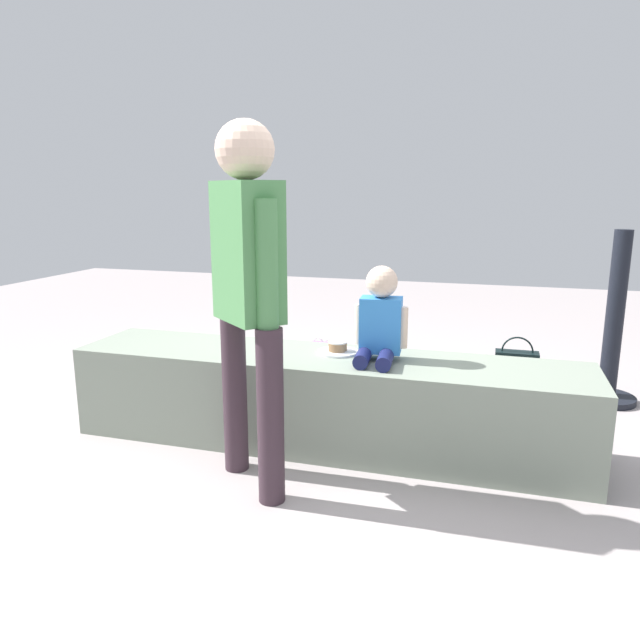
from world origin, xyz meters
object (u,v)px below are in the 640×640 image
(cake_box_white, at_px, (333,401))
(handbag_black_leather, at_px, (516,367))
(adult_standing, at_px, (248,275))
(water_bottle_far_side, at_px, (233,382))
(handbag_brown_canvas, at_px, (522,392))
(cake_plate, at_px, (338,349))
(water_bottle_near_gift, at_px, (283,361))
(gift_bag, at_px, (324,361))
(child_seated, at_px, (380,319))
(party_cup_red, at_px, (264,375))

(cake_box_white, height_order, handbag_black_leather, handbag_black_leather)
(adult_standing, distance_m, water_bottle_far_side, 1.53)
(adult_standing, relative_size, handbag_brown_canvas, 5.24)
(cake_plate, relative_size, handbag_black_leather, 0.66)
(water_bottle_near_gift, height_order, water_bottle_far_side, water_bottle_near_gift)
(water_bottle_far_side, xyz_separation_m, handbag_black_leather, (1.82, 0.80, 0.03))
(adult_standing, xyz_separation_m, handbag_black_leather, (1.22, 1.89, -0.86))
(water_bottle_far_side, height_order, handbag_brown_canvas, handbag_brown_canvas)
(gift_bag, distance_m, handbag_brown_canvas, 1.38)
(child_seated, relative_size, handbag_brown_canvas, 1.56)
(child_seated, relative_size, water_bottle_far_side, 2.37)
(water_bottle_near_gift, distance_m, handbag_brown_canvas, 1.69)
(cake_box_white, bearing_deg, water_bottle_far_side, 175.44)
(water_bottle_near_gift, bearing_deg, gift_bag, 3.31)
(adult_standing, bearing_deg, gift_bag, 94.30)
(child_seated, height_order, handbag_black_leather, child_seated)
(party_cup_red, height_order, cake_box_white, cake_box_white)
(party_cup_red, height_order, handbag_black_leather, handbag_black_leather)
(handbag_black_leather, bearing_deg, adult_standing, -122.85)
(adult_standing, relative_size, handbag_black_leather, 4.77)
(gift_bag, distance_m, cake_box_white, 0.63)
(adult_standing, xyz_separation_m, water_bottle_far_side, (-0.60, 1.09, -0.89))
(handbag_brown_canvas, bearing_deg, water_bottle_near_gift, 173.64)
(water_bottle_near_gift, xyz_separation_m, handbag_brown_canvas, (1.68, -0.19, -0.01))
(gift_bag, height_order, water_bottle_near_gift, gift_bag)
(water_bottle_far_side, xyz_separation_m, party_cup_red, (0.10, 0.32, -0.04))
(adult_standing, bearing_deg, handbag_brown_canvas, 48.47)
(child_seated, relative_size, gift_bag, 1.59)
(party_cup_red, bearing_deg, water_bottle_far_side, -106.70)
(cake_plate, height_order, water_bottle_far_side, cake_plate)
(cake_plate, distance_m, handbag_black_leather, 1.66)
(water_bottle_near_gift, bearing_deg, child_seated, -48.94)
(adult_standing, bearing_deg, water_bottle_far_side, 118.99)
(adult_standing, distance_m, water_bottle_near_gift, 1.87)
(party_cup_red, bearing_deg, cake_box_white, -31.35)
(gift_bag, bearing_deg, handbag_black_leather, 11.77)
(water_bottle_near_gift, height_order, party_cup_red, water_bottle_near_gift)
(water_bottle_far_side, xyz_separation_m, cake_box_white, (0.71, -0.06, -0.04))
(handbag_black_leather, bearing_deg, party_cup_red, -164.34)
(gift_bag, xyz_separation_m, water_bottle_far_side, (-0.48, -0.52, -0.04))
(gift_bag, relative_size, handbag_black_leather, 0.89)
(handbag_black_leather, bearing_deg, water_bottle_near_gift, -169.80)
(child_seated, bearing_deg, handbag_black_leather, 61.38)
(child_seated, bearing_deg, cake_box_white, 127.51)
(water_bottle_near_gift, bearing_deg, water_bottle_far_side, -108.54)
(water_bottle_far_side, height_order, handbag_black_leather, handbag_black_leather)
(cake_plate, relative_size, water_bottle_near_gift, 0.96)
(gift_bag, bearing_deg, cake_plate, -69.94)
(child_seated, distance_m, cake_plate, 0.31)
(handbag_brown_canvas, bearing_deg, gift_bag, 171.46)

